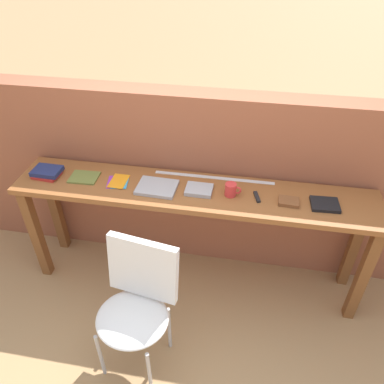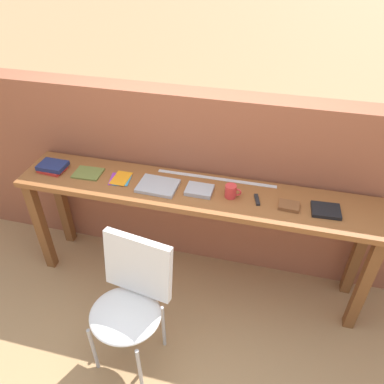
% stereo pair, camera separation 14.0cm
% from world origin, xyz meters
% --- Properties ---
extents(ground_plane, '(40.00, 40.00, 0.00)m').
position_xyz_m(ground_plane, '(0.00, 0.00, 0.00)').
color(ground_plane, tan).
extents(brick_wall_back, '(6.00, 0.20, 1.44)m').
position_xyz_m(brick_wall_back, '(0.00, 0.64, 0.72)').
color(brick_wall_back, '#935138').
rests_on(brick_wall_back, ground).
extents(sideboard, '(2.50, 0.44, 0.88)m').
position_xyz_m(sideboard, '(0.00, 0.30, 0.74)').
color(sideboard, brown).
rests_on(sideboard, ground).
extents(chair_white_moulded, '(0.51, 0.52, 0.89)m').
position_xyz_m(chair_white_moulded, '(-0.23, -0.39, 0.53)').
color(chair_white_moulded, white).
rests_on(chair_white_moulded, ground).
extents(book_stack_leftmost, '(0.20, 0.16, 0.05)m').
position_xyz_m(book_stack_leftmost, '(-1.06, 0.29, 0.91)').
color(book_stack_leftmost, red).
rests_on(book_stack_leftmost, sideboard).
extents(magazine_cycling, '(0.20, 0.16, 0.01)m').
position_xyz_m(magazine_cycling, '(-0.79, 0.31, 0.89)').
color(magazine_cycling, olive).
rests_on(magazine_cycling, sideboard).
extents(pamphlet_pile_colourful, '(0.17, 0.18, 0.01)m').
position_xyz_m(pamphlet_pile_colourful, '(-0.53, 0.30, 0.88)').
color(pamphlet_pile_colourful, purple).
rests_on(pamphlet_pile_colourful, sideboard).
extents(book_open_centre, '(0.27, 0.22, 0.02)m').
position_xyz_m(book_open_centre, '(-0.25, 0.27, 0.89)').
color(book_open_centre, '#9E9EA3').
rests_on(book_open_centre, sideboard).
extents(book_grey_hardcover, '(0.18, 0.14, 0.03)m').
position_xyz_m(book_grey_hardcover, '(0.04, 0.29, 0.89)').
color(book_grey_hardcover, '#9E9EA3').
rests_on(book_grey_hardcover, sideboard).
extents(mug, '(0.11, 0.08, 0.09)m').
position_xyz_m(mug, '(0.26, 0.29, 0.92)').
color(mug, red).
rests_on(mug, sideboard).
extents(multitool_folded, '(0.05, 0.11, 0.02)m').
position_xyz_m(multitool_folded, '(0.43, 0.29, 0.89)').
color(multitool_folded, black).
rests_on(multitool_folded, sideboard).
extents(leather_journal_brown, '(0.13, 0.11, 0.02)m').
position_xyz_m(leather_journal_brown, '(0.63, 0.27, 0.89)').
color(leather_journal_brown, brown).
rests_on(leather_journal_brown, sideboard).
extents(book_repair_rightmost, '(0.19, 0.16, 0.02)m').
position_xyz_m(book_repair_rightmost, '(0.86, 0.28, 0.89)').
color(book_repair_rightmost, black).
rests_on(book_repair_rightmost, sideboard).
extents(ruler_metal_back_edge, '(0.85, 0.03, 0.00)m').
position_xyz_m(ruler_metal_back_edge, '(0.12, 0.47, 0.88)').
color(ruler_metal_back_edge, silver).
rests_on(ruler_metal_back_edge, sideboard).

